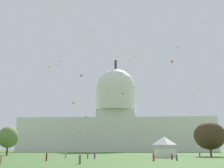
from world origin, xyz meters
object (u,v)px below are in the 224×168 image
object	(u,v)px
tree_east_mid	(210,136)
person_maroon_edge_east	(172,157)
kite_gold_low	(74,103)
kite_white_high	(136,57)
person_denim_mid_right	(177,157)
person_red_aisle_center	(154,157)
event_tent	(164,147)
person_red_near_tree_west	(95,155)
kite_turquoise_low	(98,112)
kite_cyan_high	(100,83)
person_purple_mid_left	(200,155)
person_purple_mid_center	(95,156)
kite_black_high	(60,62)
person_tan_lawn_far_left	(66,155)
kite_orange_high	(172,62)
person_teal_lawn_far_right	(47,156)
kite_yellow_mid_b	(48,68)
kite_magenta_mid	(86,117)
person_tan_edge_west	(1,160)
kite_blue_high	(81,76)
tree_west_mid	(8,137)
capitol_building	(116,120)
kite_red_high	(123,94)
kite_green_high	(177,48)
kite_yellow_mid	(194,95)
kite_black_low	(80,133)
person_olive_back_left	(80,160)
person_olive_back_right	(88,156)
person_maroon_near_tent	(46,157)

from	to	relation	value
tree_east_mid	person_maroon_edge_east	size ratio (longest dim) A/B	8.45
kite_gold_low	kite_white_high	size ratio (longest dim) A/B	0.66
person_denim_mid_right	person_red_aisle_center	xyz separation A→B (m)	(-5.51, -2.98, 0.13)
event_tent	person_red_near_tree_west	xyz separation A→B (m)	(-20.43, -2.05, -2.33)
tree_east_mid	kite_turquoise_low	world-z (taller)	kite_turquoise_low
event_tent	person_red_near_tree_west	world-z (taller)	event_tent
person_denim_mid_right	kite_cyan_high	bearing A→B (deg)	-10.70
person_purple_mid_left	person_purple_mid_center	bearing A→B (deg)	-38.12
person_maroon_edge_east	kite_black_high	xyz separation A→B (m)	(-52.68, 93.20, 55.39)
person_tan_lawn_far_left	kite_orange_high	distance (m)	95.01
person_teal_lawn_far_right	kite_yellow_mid_b	distance (m)	49.21
kite_cyan_high	kite_magenta_mid	xyz separation A→B (m)	(-9.05, 6.92, -19.39)
person_denim_mid_right	person_tan_edge_west	size ratio (longest dim) A/B	0.83
person_purple_mid_left	kite_blue_high	xyz separation A→B (m)	(-48.48, 67.13, 43.87)
tree_west_mid	kite_orange_high	size ratio (longest dim) A/B	3.45
event_tent	kite_turquoise_low	world-z (taller)	kite_turquoise_low
capitol_building	kite_red_high	bearing A→B (deg)	-79.79
kite_green_high	kite_orange_high	size ratio (longest dim) A/B	1.08
kite_green_high	kite_white_high	size ratio (longest dim) A/B	2.46
capitol_building	tree_west_mid	bearing A→B (deg)	-112.87
capitol_building	kite_turquoise_low	bearing A→B (deg)	-93.02
kite_yellow_mid	kite_white_high	size ratio (longest dim) A/B	2.83
kite_yellow_mid_b	kite_black_low	bearing A→B (deg)	-173.17
kite_white_high	kite_magenta_mid	bearing A→B (deg)	38.28
person_red_near_tree_west	person_tan_edge_west	bearing A→B (deg)	149.06
kite_blue_high	kite_white_high	xyz separation A→B (m)	(30.98, -37.14, -1.73)
tree_east_mid	person_purple_mid_center	world-z (taller)	tree_east_mid
kite_yellow_mid	kite_orange_high	size ratio (longest dim) A/B	1.24
person_tan_lawn_far_left	person_olive_back_left	xyz separation A→B (m)	(8.69, -28.13, 0.02)
person_red_aisle_center	kite_yellow_mid	distance (m)	68.43
person_purple_mid_left	person_olive_back_right	distance (m)	35.08
kite_orange_high	kite_yellow_mid_b	xyz separation A→B (m)	(-57.54, -43.20, -16.03)
kite_turquoise_low	kite_yellow_mid_b	world-z (taller)	kite_yellow_mid_b
tree_west_mid	kite_magenta_mid	size ratio (longest dim) A/B	5.26
kite_white_high	tree_west_mid	bearing A→B (deg)	112.57
person_olive_back_left	capitol_building	bearing A→B (deg)	93.95
person_maroon_edge_east	person_olive_back_right	world-z (taller)	person_olive_back_right
tree_west_mid	kite_black_high	xyz separation A→B (m)	(2.88, 60.28, 49.38)
person_purple_mid_center	person_tan_lawn_far_left	distance (m)	10.09
person_teal_lawn_far_right	person_olive_back_right	world-z (taller)	person_teal_lawn_far_right
kite_black_high	kite_yellow_mid	bearing A→B (deg)	172.22
person_denim_mid_right	kite_green_high	bearing A→B (deg)	-40.91
tree_west_mid	person_olive_back_right	distance (m)	44.87
person_denim_mid_right	kite_yellow_mid_b	size ratio (longest dim) A/B	0.52
person_maroon_near_tent	person_olive_back_left	bearing A→B (deg)	19.02
person_denim_mid_right	kite_orange_high	xyz separation A→B (m)	(15.07, 81.58, 49.29)
person_maroon_edge_east	kite_cyan_high	bearing A→B (deg)	77.99
kite_white_high	tree_east_mid	bearing A→B (deg)	-128.90
kite_yellow_mid_b	kite_gold_low	bearing A→B (deg)	64.33
person_red_near_tree_west	person_tan_lawn_far_left	xyz separation A→B (m)	(-7.74, -3.60, -0.01)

